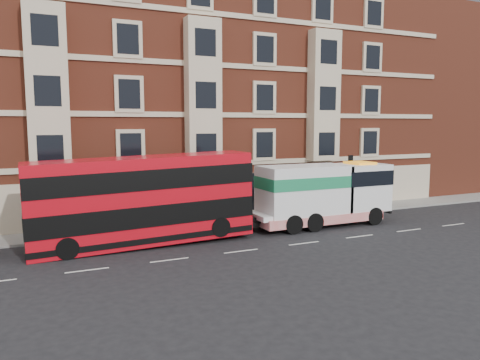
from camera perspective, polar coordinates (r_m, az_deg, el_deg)
name	(u,v)px	position (r m, az deg, el deg)	size (l,w,h in m)	color
ground	(241,251)	(25.63, 0.13, -8.67)	(120.00, 120.00, 0.00)	black
sidewalk	(195,223)	(32.38, -5.45, -5.26)	(90.00, 3.00, 0.15)	slate
victorian_terrace	(169,84)	(39.09, -8.61, 11.50)	(45.00, 12.00, 20.40)	brown
filler_east	(457,100)	(55.90, 24.98, 8.87)	(18.00, 10.00, 19.00)	brown
lamp_post_west	(108,194)	(29.25, -15.84, -1.63)	(0.35, 0.15, 4.35)	black
lamp_post_east	(350,179)	(36.54, 13.27, 0.11)	(0.35, 0.15, 4.35)	black
double_decker_bus	(143,199)	(26.93, -11.76, -2.25)	(12.41, 2.85, 5.03)	red
tow_truck	(322,194)	(31.88, 9.91, -1.65)	(9.94, 2.94, 4.14)	white
pedestrian	(58,224)	(29.19, -21.29, -5.03)	(0.68, 0.45, 1.87)	#1D233A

